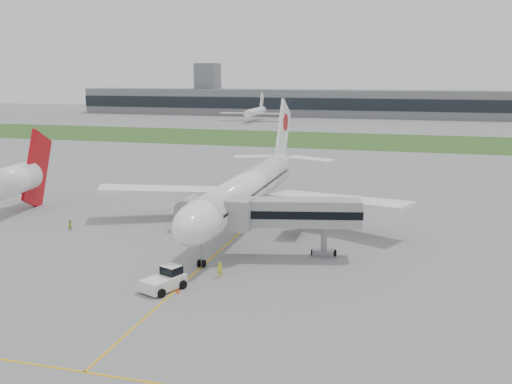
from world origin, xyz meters
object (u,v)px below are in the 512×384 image
(ground_crew_near, at_px, (220,269))
(jet_bridge, at_px, (290,213))
(airliner, at_px, (249,188))
(pushback_tug, at_px, (165,279))
(neighbor_aircraft, at_px, (17,179))

(ground_crew_near, bearing_deg, jet_bridge, -145.25)
(airliner, distance_m, ground_crew_near, 23.21)
(pushback_tug, bearing_deg, jet_bridge, 76.17)
(jet_bridge, height_order, neighbor_aircraft, neighbor_aircraft)
(airliner, xyz_separation_m, jet_bridge, (9.17, -13.35, -0.12))
(airliner, bearing_deg, pushback_tug, -92.38)
(pushback_tug, xyz_separation_m, jet_bridge, (10.31, 14.09, 4.46))
(jet_bridge, relative_size, ground_crew_near, 8.94)
(jet_bridge, bearing_deg, airliner, 111.65)
(airliner, height_order, ground_crew_near, airliner)
(ground_crew_near, bearing_deg, pushback_tug, 26.95)
(pushback_tug, distance_m, jet_bridge, 18.02)
(neighbor_aircraft, bearing_deg, ground_crew_near, -34.32)
(pushback_tug, bearing_deg, ground_crew_near, 71.30)
(pushback_tug, bearing_deg, neighbor_aircraft, 168.47)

